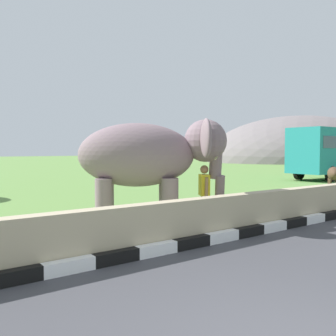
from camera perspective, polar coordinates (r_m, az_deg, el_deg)
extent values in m
cube|color=black|center=(6.46, -22.62, -15.18)|extent=(0.90, 0.20, 0.24)
cube|color=white|center=(6.72, -14.92, -14.34)|extent=(0.90, 0.20, 0.24)
cube|color=black|center=(7.08, -7.94, -13.36)|extent=(0.90, 0.20, 0.24)
cube|color=white|center=(7.54, -1.79, -12.33)|extent=(0.90, 0.20, 0.24)
cube|color=black|center=(8.07, 3.58, -11.31)|extent=(0.90, 0.20, 0.24)
cube|color=white|center=(8.66, 8.21, -10.35)|extent=(0.90, 0.20, 0.24)
cube|color=black|center=(9.30, 12.21, -9.46)|extent=(0.90, 0.20, 0.24)
cube|color=white|center=(9.98, 15.65, -8.65)|extent=(0.90, 0.20, 0.24)
cube|color=black|center=(10.69, 18.64, -7.92)|extent=(0.90, 0.20, 0.24)
cube|color=white|center=(11.43, 21.24, -7.27)|extent=(0.90, 0.20, 0.24)
cube|color=black|center=(12.20, 23.51, -6.69)|extent=(0.90, 0.20, 0.24)
cube|color=tan|center=(8.27, 2.77, -8.26)|extent=(28.00, 0.36, 1.00)
cylinder|color=slate|center=(10.63, -0.21, -4.80)|extent=(0.44, 0.44, 1.35)
cylinder|color=slate|center=(9.74, 0.30, -5.51)|extent=(0.44, 0.44, 1.35)
cylinder|color=slate|center=(10.60, -9.43, -4.86)|extent=(0.44, 0.44, 1.35)
cylinder|color=slate|center=(9.71, -9.77, -5.58)|extent=(0.44, 0.44, 1.35)
ellipsoid|color=slate|center=(10.04, -4.80, 2.01)|extent=(3.48, 2.96, 1.70)
sphere|color=slate|center=(10.24, 5.73, 4.16)|extent=(1.16, 1.16, 1.16)
ellipsoid|color=#D84C8C|center=(10.31, 7.32, 4.98)|extent=(0.64, 0.73, 0.44)
ellipsoid|color=slate|center=(10.98, 4.18, 4.34)|extent=(0.67, 0.90, 1.00)
ellipsoid|color=slate|center=(9.45, 5.81, 4.57)|extent=(0.67, 0.90, 1.00)
cylinder|color=slate|center=(10.31, 7.30, 1.08)|extent=(0.57, 0.64, 1.00)
cylinder|color=slate|center=(10.39, 7.89, -3.33)|extent=(0.40, 0.43, 0.82)
cone|color=beige|center=(10.56, 6.65, 1.67)|extent=(0.41, 0.56, 0.22)
cone|color=beige|center=(10.02, 7.34, 1.60)|extent=(0.41, 0.56, 0.22)
cylinder|color=navy|center=(10.57, 5.40, -6.31)|extent=(0.15, 0.15, 0.82)
cylinder|color=navy|center=(10.38, 5.65, -6.48)|extent=(0.15, 0.15, 0.82)
cube|color=yellow|center=(10.39, 5.54, -2.58)|extent=(0.40, 0.47, 0.58)
cylinder|color=#9E7251|center=(10.64, 5.22, -2.61)|extent=(0.14, 0.15, 0.53)
cylinder|color=#9E7251|center=(10.14, 5.88, -2.89)|extent=(0.15, 0.17, 0.53)
sphere|color=#9E7251|center=(10.36, 5.55, -0.21)|extent=(0.23, 0.23, 0.23)
cube|color=teal|center=(29.02, 24.23, 2.45)|extent=(8.60, 2.69, 3.00)
cube|color=#3F5160|center=(29.02, 24.25, 3.51)|extent=(7.92, 2.72, 0.76)
cylinder|color=black|center=(27.28, 19.34, -0.63)|extent=(1.01, 0.32, 1.00)
cylinder|color=black|center=(26.11, 23.58, -0.86)|extent=(1.01, 0.32, 1.00)
cylinder|color=#473323|center=(20.72, 23.33, -2.25)|extent=(0.12, 0.12, 0.65)
cylinder|color=#473323|center=(19.82, 23.50, -2.48)|extent=(0.12, 0.12, 0.65)
ellipsoid|color=#473323|center=(20.24, 23.95, -0.76)|extent=(1.58, 1.33, 0.66)
ellipsoid|color=#473323|center=(21.16, 23.77, -0.33)|extent=(0.48, 0.44, 0.32)
ellipsoid|color=slate|center=(70.00, 19.65, 1.01)|extent=(37.06, 29.65, 15.77)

